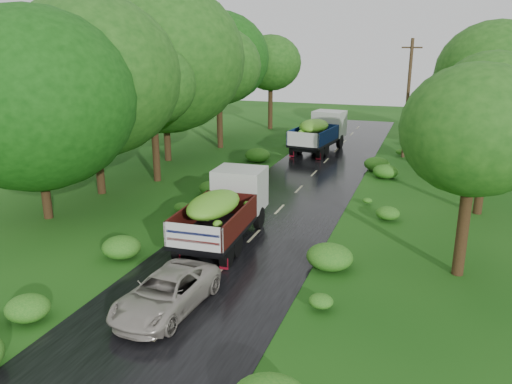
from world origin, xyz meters
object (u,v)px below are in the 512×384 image
at_px(truck_near, 226,206).
at_px(truck_far, 320,130).
at_px(car, 166,293).
at_px(utility_pole, 408,98).

bearing_deg(truck_near, truck_far, 87.66).
xyz_separation_m(truck_far, car, (0.73, -26.36, -1.05)).
bearing_deg(car, utility_pole, 81.01).
relative_size(truck_far, utility_pole, 0.84).
bearing_deg(car, truck_far, 95.01).
relative_size(truck_near, truck_far, 0.91).
bearing_deg(truck_near, car, -87.99).
distance_m(car, utility_pole, 27.13).
height_order(truck_far, utility_pole, utility_pole).
bearing_deg(utility_pole, truck_far, -161.72).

